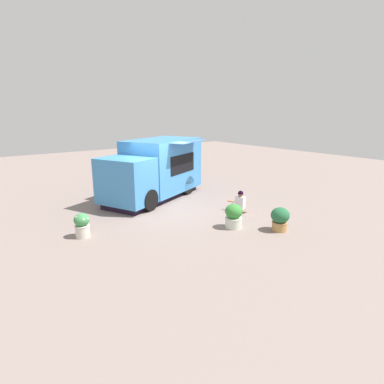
{
  "coord_description": "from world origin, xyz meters",
  "views": [
    {
      "loc": [
        6.56,
        10.41,
        3.74
      ],
      "look_at": [
        0.11,
        1.87,
        1.0
      ],
      "focal_mm": 29.92,
      "sensor_mm": 36.0,
      "label": 1
    }
  ],
  "objects_px": {
    "planter_flowering_near": "(234,216)",
    "planter_flowering_far": "(82,225)",
    "food_truck": "(155,171)",
    "planter_flowering_side": "(280,218)",
    "person_customer": "(239,204)"
  },
  "relations": [
    {
      "from": "planter_flowering_far",
      "to": "food_truck",
      "type": "bearing_deg",
      "value": -147.52
    },
    {
      "from": "planter_flowering_near",
      "to": "food_truck",
      "type": "bearing_deg",
      "value": -88.59
    },
    {
      "from": "food_truck",
      "to": "person_customer",
      "type": "bearing_deg",
      "value": 112.12
    },
    {
      "from": "planter_flowering_near",
      "to": "planter_flowering_side",
      "type": "relative_size",
      "value": 1.05
    },
    {
      "from": "planter_flowering_near",
      "to": "planter_flowering_far",
      "type": "distance_m",
      "value": 4.74
    },
    {
      "from": "food_truck",
      "to": "planter_flowering_side",
      "type": "height_order",
      "value": "food_truck"
    },
    {
      "from": "planter_flowering_far",
      "to": "planter_flowering_side",
      "type": "relative_size",
      "value": 0.97
    },
    {
      "from": "food_truck",
      "to": "planter_flowering_side",
      "type": "distance_m",
      "value": 6.02
    },
    {
      "from": "planter_flowering_side",
      "to": "person_customer",
      "type": "bearing_deg",
      "value": -100.19
    },
    {
      "from": "food_truck",
      "to": "planter_flowering_far",
      "type": "bearing_deg",
      "value": 32.48
    },
    {
      "from": "planter_flowering_near",
      "to": "planter_flowering_side",
      "type": "height_order",
      "value": "planter_flowering_near"
    },
    {
      "from": "person_customer",
      "to": "planter_flowering_far",
      "type": "relative_size",
      "value": 1.11
    },
    {
      "from": "planter_flowering_near",
      "to": "person_customer",
      "type": "bearing_deg",
      "value": -141.38
    },
    {
      "from": "food_truck",
      "to": "planter_flowering_side",
      "type": "bearing_deg",
      "value": 100.67
    },
    {
      "from": "food_truck",
      "to": "planter_flowering_far",
      "type": "height_order",
      "value": "food_truck"
    }
  ]
}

